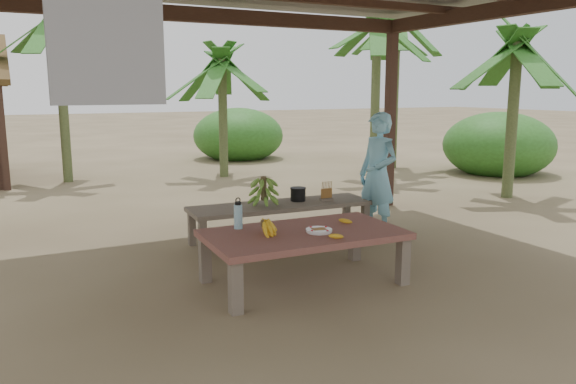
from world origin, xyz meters
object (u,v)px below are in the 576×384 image
work_table (304,238)px  water_flask (238,216)px  bench (281,208)px  ripe_banana_bunch (262,227)px  woman (378,175)px  cooking_pot (298,194)px  plate (319,231)px

work_table → water_flask: 0.65m
bench → water_flask: water_flask is taller
ripe_banana_bunch → woman: bearing=27.6°
cooking_pot → woman: bearing=-24.0°
work_table → water_flask: water_flask is taller
water_flask → work_table: bearing=-36.5°
bench → cooking_pot: bearing=16.5°
plate → woman: (1.53, 1.22, 0.24)m
bench → plate: bearing=-101.0°
work_table → ripe_banana_bunch: ripe_banana_bunch is taller
work_table → water_flask: (-0.50, 0.37, 0.19)m
ripe_banana_bunch → water_flask: water_flask is taller
ripe_banana_bunch → plate: ripe_banana_bunch is taller
bench → ripe_banana_bunch: (-0.88, -1.39, 0.18)m
plate → bench: bearing=76.2°
bench → cooking_pot: 0.30m
ripe_banana_bunch → bench: bearing=57.9°
bench → cooking_pot: size_ratio=12.13×
bench → water_flask: (-0.98, -1.08, 0.23)m
ripe_banana_bunch → cooking_pot: bearing=52.1°
work_table → plate: 0.17m
ripe_banana_bunch → woman: 2.30m
cooking_pot → plate: bearing=-111.6°
work_table → cooking_pot: 1.69m
bench → plate: size_ratio=9.18×
plate → water_flask: bearing=141.9°
plate → water_flask: (-0.60, 0.47, 0.11)m
bench → water_flask: size_ratio=7.48×
water_flask → plate: bearing=-38.1°
bench → plate: (-0.38, -1.55, 0.12)m
work_table → woman: size_ratio=1.20×
water_flask → cooking_pot: size_ratio=1.62×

